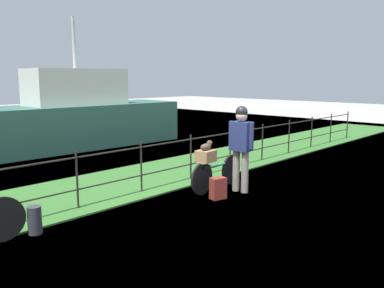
% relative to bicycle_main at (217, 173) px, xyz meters
% --- Properties ---
extents(ground_plane, '(60.00, 60.00, 0.00)m').
position_rel_bicycle_main_xyz_m(ground_plane, '(-0.49, -0.97, -0.33)').
color(ground_plane, '#B2ADA3').
extents(grass_strip, '(27.00, 2.40, 0.03)m').
position_rel_bicycle_main_xyz_m(grass_strip, '(-0.49, 1.72, -0.32)').
color(grass_strip, '#38702D').
rests_on(grass_strip, ground).
extents(harbor_water, '(30.00, 30.00, 0.00)m').
position_rel_bicycle_main_xyz_m(harbor_water, '(-0.49, 9.25, -0.33)').
color(harbor_water, slate).
rests_on(harbor_water, ground).
extents(iron_fence, '(18.04, 0.04, 1.00)m').
position_rel_bicycle_main_xyz_m(iron_fence, '(-0.49, 0.90, 0.24)').
color(iron_fence, '#28231E').
rests_on(iron_fence, ground).
extents(bicycle_main, '(1.63, 0.21, 0.62)m').
position_rel_bicycle_main_xyz_m(bicycle_main, '(0.00, 0.00, 0.00)').
color(bicycle_main, black).
rests_on(bicycle_main, ground).
extents(wooden_crate, '(0.35, 0.32, 0.22)m').
position_rel_bicycle_main_xyz_m(wooden_crate, '(-0.36, -0.03, 0.40)').
color(wooden_crate, '#A87F51').
rests_on(wooden_crate, bicycle_main).
extents(terrier_dog, '(0.32, 0.16, 0.18)m').
position_rel_bicycle_main_xyz_m(terrier_dog, '(-0.34, -0.03, 0.59)').
color(terrier_dog, '#4C3D2D').
rests_on(terrier_dog, wooden_crate).
extents(cyclist_person, '(0.29, 0.54, 1.68)m').
position_rel_bicycle_main_xyz_m(cyclist_person, '(0.21, -0.44, 0.67)').
color(cyclist_person, gray).
rests_on(cyclist_person, ground).
extents(backpack_on_paving, '(0.32, 0.25, 0.40)m').
position_rel_bicycle_main_xyz_m(backpack_on_paving, '(-0.47, -0.43, -0.13)').
color(backpack_on_paving, maroon).
rests_on(backpack_on_paving, ground).
extents(mooring_bollard, '(0.20, 0.20, 0.41)m').
position_rel_bicycle_main_xyz_m(mooring_bollard, '(-3.57, 0.40, -0.13)').
color(mooring_bollard, '#38383D').
rests_on(mooring_bollard, ground).
extents(moored_boat_near, '(6.90, 2.30, 4.08)m').
position_rel_bicycle_main_xyz_m(moored_boat_near, '(0.81, 6.52, 0.60)').
color(moored_boat_near, '#336656').
rests_on(moored_boat_near, ground).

